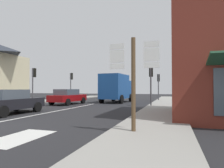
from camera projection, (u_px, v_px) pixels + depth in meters
name	position (u px, v px, depth m)	size (l,w,h in m)	color
ground_plane	(85.00, 106.00, 17.44)	(80.00, 80.00, 0.00)	#232326
sidewalk_right	(162.00, 110.00, 13.48)	(2.68, 44.00, 0.14)	gray
sidewalk_left	(6.00, 105.00, 17.59)	(2.68, 44.00, 0.14)	gray
lane_centre_stripe	(60.00, 110.00, 13.63)	(0.16, 12.00, 0.01)	silver
lane_turn_arrow	(20.00, 137.00, 6.04)	(1.20, 2.20, 0.01)	silver
sedan_near	(9.00, 101.00, 11.64)	(1.97, 4.20, 1.47)	black
sedan_far	(68.00, 97.00, 18.92)	(2.20, 4.31, 1.47)	maroon
delivery_truck	(116.00, 88.00, 21.57)	(2.81, 5.16, 3.05)	#19478C
route_sign_post	(133.00, 77.00, 6.41)	(1.66, 0.14, 3.20)	brown
traffic_light_near_right	(151.00, 77.00, 16.19)	(0.30, 0.49, 3.41)	#47474C
traffic_light_near_left	(34.00, 77.00, 19.53)	(0.30, 0.49, 3.57)	#47474C
traffic_light_far_right	(158.00, 81.00, 24.23)	(0.30, 0.49, 3.32)	#47474C
traffic_light_far_left	(71.00, 80.00, 26.69)	(0.30, 0.49, 3.67)	#47474C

